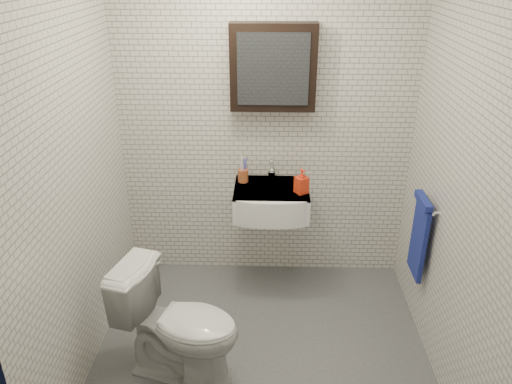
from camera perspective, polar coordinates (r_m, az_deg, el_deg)
ground at (r=3.52m, az=0.70°, el=-17.59°), size 2.20×2.00×0.01m
room_shell at (r=2.74m, az=0.86°, el=5.33°), size 2.22×2.02×2.51m
washbasin at (r=3.69m, az=1.75°, el=-1.09°), size 0.55×0.50×0.20m
faucet at (r=3.80m, az=1.80°, el=2.42°), size 0.06×0.20×0.15m
mirror_cabinet at (r=3.56m, az=1.97°, el=14.03°), size 0.60×0.15×0.60m
towel_rail at (r=3.52m, az=18.20°, el=-4.53°), size 0.09×0.30×0.58m
toothbrush_cup at (r=3.77m, az=-1.48°, el=1.97°), size 0.09×0.09×0.22m
soap_bottle at (r=3.59m, az=5.23°, el=1.24°), size 0.11×0.12×0.18m
toilet at (r=3.17m, az=-8.71°, el=-14.70°), size 0.83×0.61×0.76m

